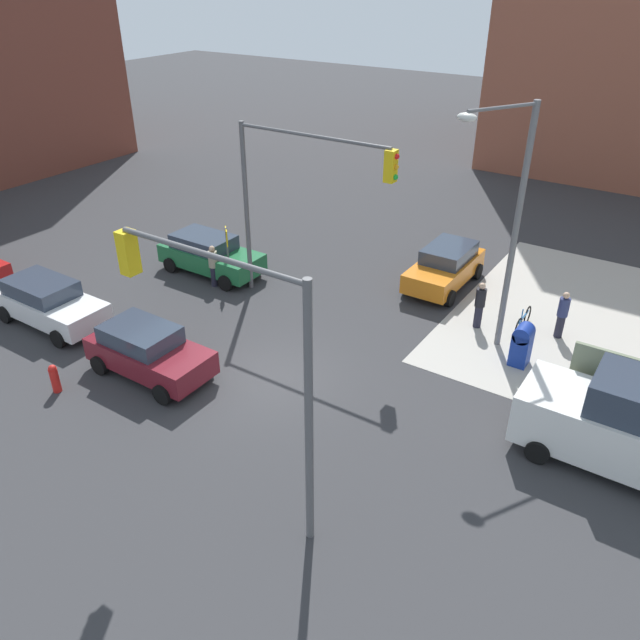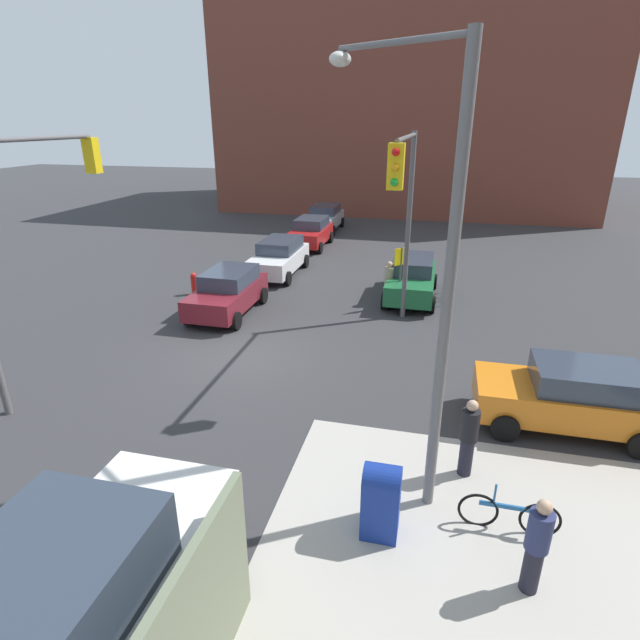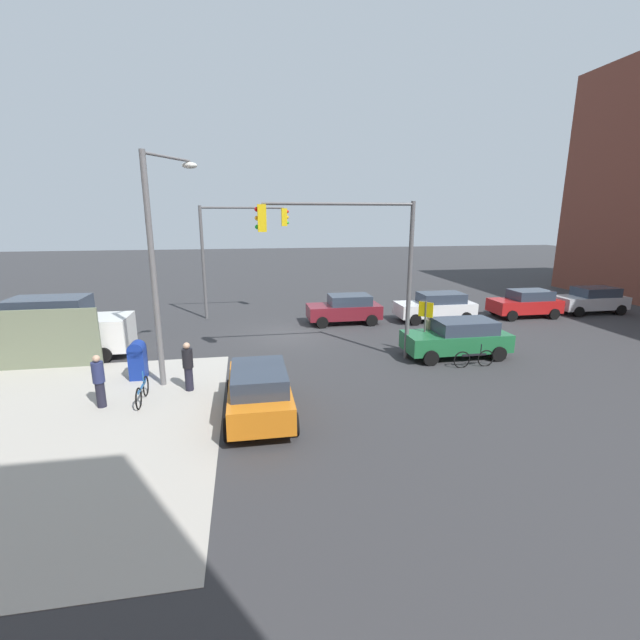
{
  "view_description": "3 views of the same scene",
  "coord_description": "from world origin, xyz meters",
  "px_view_note": "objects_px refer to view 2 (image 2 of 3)",
  "views": [
    {
      "loc": [
        10.12,
        -12.58,
        11.33
      ],
      "look_at": [
        1.23,
        0.84,
        2.05
      ],
      "focal_mm": 35.0,
      "sensor_mm": 36.0,
      "label": 1
    },
    {
      "loc": [
        13.07,
        5.58,
        6.82
      ],
      "look_at": [
        -0.8,
        2.22,
        1.08
      ],
      "focal_mm": 28.0,
      "sensor_mm": 36.0,
      "label": 2
    },
    {
      "loc": [
        2.11,
        21.01,
        5.94
      ],
      "look_at": [
        -1.4,
        0.88,
        0.94
      ],
      "focal_mm": 24.0,
      "sensor_mm": 36.0,
      "label": 3
    }
  ],
  "objects_px": {
    "sedan_red": "(311,232)",
    "traffic_signal_se_corner": "(28,215)",
    "pedestrian_walking_north": "(389,282)",
    "mailbox_blue": "(381,498)",
    "sedan_white": "(279,257)",
    "street_lamp_corner": "(431,260)",
    "coupe_orange": "(572,396)",
    "coupe_green": "(412,278)",
    "traffic_signal_nw_corner": "(405,198)",
    "coupe_maroon": "(228,292)",
    "pedestrian_waiting": "(468,437)",
    "sedan_silver": "(325,217)",
    "fire_hydrant": "(194,283)",
    "pedestrian_crossing": "(537,545)",
    "bicycle_at_crosswalk": "(445,291)",
    "bicycle_leaning_on_fence": "(508,514)"
  },
  "relations": [
    {
      "from": "street_lamp_corner",
      "to": "sedan_red",
      "type": "xyz_separation_m",
      "value": [
        -19.39,
        -7.1,
        -3.86
      ]
    },
    {
      "from": "sedan_white",
      "to": "coupe_maroon",
      "type": "bearing_deg",
      "value": -3.01
    },
    {
      "from": "sedan_white",
      "to": "bicycle_at_crosswalk",
      "type": "height_order",
      "value": "sedan_white"
    },
    {
      "from": "pedestrian_waiting",
      "to": "pedestrian_walking_north",
      "type": "bearing_deg",
      "value": -144.92
    },
    {
      "from": "pedestrian_crossing",
      "to": "bicycle_at_crosswalk",
      "type": "relative_size",
      "value": 0.99
    },
    {
      "from": "street_lamp_corner",
      "to": "pedestrian_crossing",
      "type": "relative_size",
      "value": 4.6
    },
    {
      "from": "traffic_signal_nw_corner",
      "to": "coupe_green",
      "type": "relative_size",
      "value": 1.46
    },
    {
      "from": "coupe_orange",
      "to": "traffic_signal_nw_corner",
      "type": "bearing_deg",
      "value": -131.62
    },
    {
      "from": "traffic_signal_nw_corner",
      "to": "mailbox_blue",
      "type": "height_order",
      "value": "traffic_signal_nw_corner"
    },
    {
      "from": "coupe_orange",
      "to": "pedestrian_crossing",
      "type": "distance_m",
      "value": 5.17
    },
    {
      "from": "sedan_white",
      "to": "street_lamp_corner",
      "type": "bearing_deg",
      "value": 27.57
    },
    {
      "from": "mailbox_blue",
      "to": "sedan_red",
      "type": "relative_size",
      "value": 0.36
    },
    {
      "from": "coupe_orange",
      "to": "coupe_green",
      "type": "xyz_separation_m",
      "value": [
        -8.61,
        -4.28,
        0.0
      ]
    },
    {
      "from": "coupe_maroon",
      "to": "pedestrian_crossing",
      "type": "distance_m",
      "value": 13.79
    },
    {
      "from": "sedan_red",
      "to": "bicycle_leaning_on_fence",
      "type": "xyz_separation_m",
      "value": [
        19.98,
        8.81,
        -0.5
      ]
    },
    {
      "from": "coupe_orange",
      "to": "fire_hydrant",
      "type": "bearing_deg",
      "value": -117.6
    },
    {
      "from": "coupe_maroon",
      "to": "pedestrian_waiting",
      "type": "xyz_separation_m",
      "value": [
        7.54,
        8.45,
        0.07
      ]
    },
    {
      "from": "sedan_silver",
      "to": "mailbox_blue",
      "type": "bearing_deg",
      "value": 15.24
    },
    {
      "from": "coupe_maroon",
      "to": "sedan_white",
      "type": "relative_size",
      "value": 0.91
    },
    {
      "from": "street_lamp_corner",
      "to": "fire_hydrant",
      "type": "distance_m",
      "value": 14.55
    },
    {
      "from": "sedan_white",
      "to": "traffic_signal_nw_corner",
      "type": "bearing_deg",
      "value": 43.01
    },
    {
      "from": "street_lamp_corner",
      "to": "pedestrian_waiting",
      "type": "relative_size",
      "value": 4.59
    },
    {
      "from": "pedestrian_crossing",
      "to": "bicycle_leaning_on_fence",
      "type": "relative_size",
      "value": 0.99
    },
    {
      "from": "pedestrian_walking_north",
      "to": "coupe_orange",
      "type": "bearing_deg",
      "value": -160.96
    },
    {
      "from": "traffic_signal_se_corner",
      "to": "pedestrian_waiting",
      "type": "distance_m",
      "value": 11.72
    },
    {
      "from": "coupe_orange",
      "to": "coupe_green",
      "type": "relative_size",
      "value": 0.93
    },
    {
      "from": "coupe_orange",
      "to": "traffic_signal_se_corner",
      "type": "bearing_deg",
      "value": -86.92
    },
    {
      "from": "sedan_red",
      "to": "bicycle_at_crosswalk",
      "type": "relative_size",
      "value": 2.29
    },
    {
      "from": "street_lamp_corner",
      "to": "fire_hydrant",
      "type": "relative_size",
      "value": 8.51
    },
    {
      "from": "pedestrian_waiting",
      "to": "bicycle_at_crosswalk",
      "type": "bearing_deg",
      "value": -157.43
    },
    {
      "from": "sedan_red",
      "to": "traffic_signal_se_corner",
      "type": "bearing_deg",
      "value": -9.66
    },
    {
      "from": "coupe_orange",
      "to": "pedestrian_waiting",
      "type": "xyz_separation_m",
      "value": [
        2.35,
        -2.41,
        0.07
      ]
    },
    {
      "from": "sedan_red",
      "to": "coupe_maroon",
      "type": "relative_size",
      "value": 0.98
    },
    {
      "from": "coupe_orange",
      "to": "pedestrian_crossing",
      "type": "height_order",
      "value": "pedestrian_crossing"
    },
    {
      "from": "coupe_orange",
      "to": "pedestrian_waiting",
      "type": "bearing_deg",
      "value": -45.77
    },
    {
      "from": "sedan_white",
      "to": "pedestrian_walking_north",
      "type": "bearing_deg",
      "value": 62.22
    },
    {
      "from": "traffic_signal_se_corner",
      "to": "pedestrian_walking_north",
      "type": "distance_m",
      "value": 12.36
    },
    {
      "from": "pedestrian_crossing",
      "to": "pedestrian_waiting",
      "type": "xyz_separation_m",
      "value": [
        -2.6,
        -0.9,
        0.0
      ]
    },
    {
      "from": "sedan_white",
      "to": "coupe_green",
      "type": "distance_m",
      "value": 6.59
    },
    {
      "from": "fire_hydrant",
      "to": "sedan_red",
      "type": "xyz_separation_m",
      "value": [
        -9.38,
        2.58,
        0.36
      ]
    },
    {
      "from": "coupe_green",
      "to": "bicycle_at_crosswalk",
      "type": "distance_m",
      "value": 1.45
    },
    {
      "from": "street_lamp_corner",
      "to": "sedan_silver",
      "type": "height_order",
      "value": "street_lamp_corner"
    },
    {
      "from": "traffic_signal_se_corner",
      "to": "sedan_white",
      "type": "distance_m",
      "value": 12.2
    },
    {
      "from": "sedan_silver",
      "to": "coupe_maroon",
      "type": "bearing_deg",
      "value": -0.25
    },
    {
      "from": "traffic_signal_se_corner",
      "to": "pedestrian_walking_north",
      "type": "height_order",
      "value": "traffic_signal_se_corner"
    },
    {
      "from": "street_lamp_corner",
      "to": "mailbox_blue",
      "type": "relative_size",
      "value": 5.59
    },
    {
      "from": "traffic_signal_se_corner",
      "to": "mailbox_blue",
      "type": "distance_m",
      "value": 10.87
    },
    {
      "from": "traffic_signal_nw_corner",
      "to": "coupe_orange",
      "type": "distance_m",
      "value": 7.04
    },
    {
      "from": "pedestrian_waiting",
      "to": "street_lamp_corner",
      "type": "bearing_deg",
      "value": -31.41
    },
    {
      "from": "street_lamp_corner",
      "to": "coupe_maroon",
      "type": "height_order",
      "value": "street_lamp_corner"
    }
  ]
}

